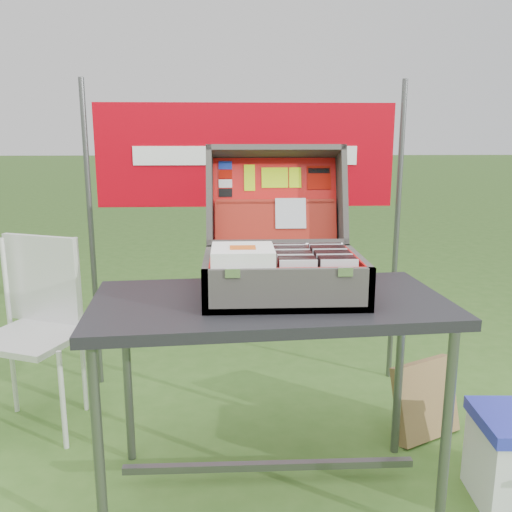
{
  "coord_description": "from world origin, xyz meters",
  "views": [
    {
      "loc": [
        -0.08,
        -1.87,
        1.4
      ],
      "look_at": [
        0.01,
        0.1,
        0.96
      ],
      "focal_mm": 38.0,
      "sensor_mm": 36.0,
      "label": 1
    }
  ],
  "objects_px": {
    "table": "(269,400)",
    "suitcase": "(282,224)",
    "cardboard_box": "(425,400)",
    "chair": "(32,339)"
  },
  "relations": [
    {
      "from": "table",
      "to": "suitcase",
      "type": "bearing_deg",
      "value": 53.72
    },
    {
      "from": "cardboard_box",
      "to": "table",
      "type": "bearing_deg",
      "value": -179.62
    },
    {
      "from": "suitcase",
      "to": "table",
      "type": "bearing_deg",
      "value": -121.88
    },
    {
      "from": "suitcase",
      "to": "chair",
      "type": "relative_size",
      "value": 0.63
    },
    {
      "from": "suitcase",
      "to": "chair",
      "type": "bearing_deg",
      "value": 157.93
    },
    {
      "from": "table",
      "to": "chair",
      "type": "height_order",
      "value": "chair"
    },
    {
      "from": "chair",
      "to": "cardboard_box",
      "type": "distance_m",
      "value": 1.88
    },
    {
      "from": "table",
      "to": "suitcase",
      "type": "xyz_separation_m",
      "value": [
        0.05,
        0.08,
        0.67
      ]
    },
    {
      "from": "suitcase",
      "to": "chair",
      "type": "distance_m",
      "value": 1.37
    },
    {
      "from": "chair",
      "to": "cardboard_box",
      "type": "relative_size",
      "value": 2.53
    }
  ]
}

